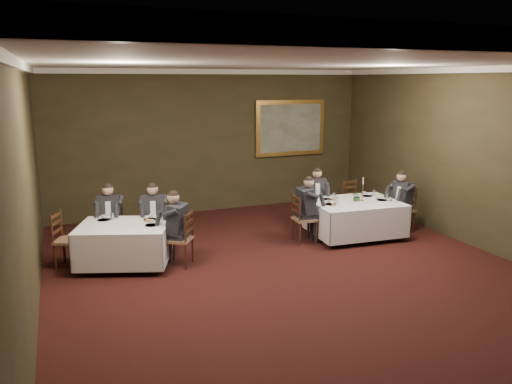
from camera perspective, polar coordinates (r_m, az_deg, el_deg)
ground at (r=8.38m, az=5.24°, el=-10.16°), size 10.00×10.00×0.00m
ceiling at (r=7.73m, az=5.78°, el=14.50°), size 8.00×10.00×0.10m
back_wall at (r=12.47m, az=-5.12°, el=5.75°), size 8.00×0.10×3.50m
left_wall at (r=7.03m, az=-24.89°, el=-0.81°), size 0.10×10.00×3.50m
right_wall at (r=10.32m, az=25.69°, el=3.09°), size 0.10×10.00×3.50m
crown_molding at (r=7.73m, az=5.77°, el=14.06°), size 8.00×10.00×0.12m
table_main at (r=10.70m, az=11.21°, el=-2.71°), size 1.93×1.52×0.67m
table_second at (r=9.17m, az=-14.84°, el=-5.51°), size 1.87×1.64×0.67m
chair_main_backleft at (r=11.34m, az=6.71°, el=-2.54°), size 0.49×0.48×1.00m
diner_main_backleft at (r=11.27m, az=6.76°, el=-1.44°), size 0.46×0.53×1.35m
chair_main_backright at (r=11.77m, az=11.08°, el=-2.13°), size 0.49×0.47×1.00m
chair_main_endleft at (r=10.25m, az=5.46°, el=-4.17°), size 0.44×0.46×1.00m
diner_main_endleft at (r=10.19m, az=5.55°, el=-2.93°), size 0.50×0.44×1.35m
chair_main_endright at (r=11.34m, az=16.32°, el=-2.98°), size 0.49×0.50×1.00m
diner_main_endright at (r=11.27m, az=16.35°, el=-1.87°), size 0.54×0.47×1.35m
chair_sec_backleft at (r=10.06m, az=-16.15°, el=-4.96°), size 0.54×0.53×1.00m
diner_sec_backleft at (r=9.98m, az=-16.25°, el=-3.73°), size 0.52×0.58×1.35m
chair_sec_backright at (r=9.89m, az=-11.45°, el=-5.01°), size 0.54×0.53×1.00m
diner_sec_backright at (r=9.81m, az=-11.51°, el=-3.76°), size 0.52×0.57×1.35m
chair_sec_endright at (r=9.06m, az=-8.67°, el=-6.56°), size 0.59×0.60×1.00m
diner_sec_endright at (r=8.99m, az=-8.79°, el=-5.17°), size 0.62×0.60×1.35m
chair_sec_endleft at (r=9.49m, az=-20.62°, el=-6.36°), size 0.56×0.57×1.00m
centerpiece at (r=10.64m, az=11.49°, el=-0.38°), size 0.27×0.26×0.24m
candlestick at (r=10.67m, az=12.09°, el=0.00°), size 0.08×0.08×0.52m
place_setting_table_main at (r=10.77m, az=8.17°, el=-0.59°), size 0.33×0.31×0.14m
place_setting_table_second at (r=9.50m, az=-16.71°, el=-2.80°), size 0.33×0.31×0.14m
painting at (r=13.15m, az=3.94°, el=7.31°), size 1.94×0.09×1.44m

